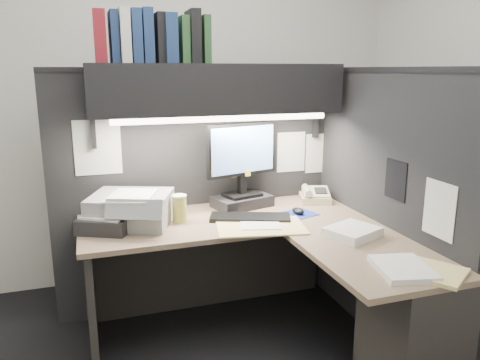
{
  "coord_description": "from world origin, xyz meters",
  "views": [
    {
      "loc": [
        -0.66,
        -2.07,
        1.62
      ],
      "look_at": [
        0.19,
        0.51,
        0.97
      ],
      "focal_mm": 35.0,
      "sensor_mm": 36.0,
      "label": 1
    }
  ],
  "objects_px": {
    "desk": "(311,293)",
    "printer": "(131,209)",
    "notebook_stack": "(106,223)",
    "coffee_cup": "(180,209)",
    "keyboard": "(250,217)",
    "overhead_shelf": "(217,89)",
    "telephone": "(315,196)",
    "monitor": "(242,174)"
  },
  "relations": [
    {
      "from": "keyboard",
      "to": "coffee_cup",
      "type": "height_order",
      "value": "coffee_cup"
    },
    {
      "from": "printer",
      "to": "notebook_stack",
      "type": "xyz_separation_m",
      "value": [
        -0.15,
        -0.08,
        -0.05
      ]
    },
    {
      "from": "telephone",
      "to": "desk",
      "type": "bearing_deg",
      "value": -100.3
    },
    {
      "from": "coffee_cup",
      "to": "keyboard",
      "type": "bearing_deg",
      "value": -11.59
    },
    {
      "from": "desk",
      "to": "coffee_cup",
      "type": "distance_m",
      "value": 0.9
    },
    {
      "from": "keyboard",
      "to": "coffee_cup",
      "type": "xyz_separation_m",
      "value": [
        -0.41,
        0.08,
        0.07
      ]
    },
    {
      "from": "desk",
      "to": "notebook_stack",
      "type": "relative_size",
      "value": 6.08
    },
    {
      "from": "coffee_cup",
      "to": "printer",
      "type": "distance_m",
      "value": 0.28
    },
    {
      "from": "overhead_shelf",
      "to": "coffee_cup",
      "type": "distance_m",
      "value": 0.77
    },
    {
      "from": "desk",
      "to": "monitor",
      "type": "bearing_deg",
      "value": 100.47
    },
    {
      "from": "coffee_cup",
      "to": "printer",
      "type": "relative_size",
      "value": 0.35
    },
    {
      "from": "monitor",
      "to": "telephone",
      "type": "relative_size",
      "value": 2.72
    },
    {
      "from": "telephone",
      "to": "coffee_cup",
      "type": "xyz_separation_m",
      "value": [
        -0.97,
        -0.14,
        0.04
      ]
    },
    {
      "from": "overhead_shelf",
      "to": "monitor",
      "type": "bearing_deg",
      "value": -0.99
    },
    {
      "from": "desk",
      "to": "telephone",
      "type": "height_order",
      "value": "telephone"
    },
    {
      "from": "monitor",
      "to": "printer",
      "type": "relative_size",
      "value": 1.24
    },
    {
      "from": "coffee_cup",
      "to": "monitor",
      "type": "bearing_deg",
      "value": 22.08
    },
    {
      "from": "notebook_stack",
      "to": "monitor",
      "type": "bearing_deg",
      "value": 13.26
    },
    {
      "from": "telephone",
      "to": "notebook_stack",
      "type": "xyz_separation_m",
      "value": [
        -1.39,
        -0.16,
        0.0
      ]
    },
    {
      "from": "overhead_shelf",
      "to": "keyboard",
      "type": "bearing_deg",
      "value": -65.88
    },
    {
      "from": "monitor",
      "to": "keyboard",
      "type": "relative_size",
      "value": 1.15
    },
    {
      "from": "overhead_shelf",
      "to": "telephone",
      "type": "xyz_separation_m",
      "value": [
        0.67,
        -0.05,
        -0.73
      ]
    },
    {
      "from": "desk",
      "to": "notebook_stack",
      "type": "height_order",
      "value": "notebook_stack"
    },
    {
      "from": "telephone",
      "to": "overhead_shelf",
      "type": "bearing_deg",
      "value": -166.45
    },
    {
      "from": "overhead_shelf",
      "to": "notebook_stack",
      "type": "height_order",
      "value": "overhead_shelf"
    },
    {
      "from": "keyboard",
      "to": "printer",
      "type": "distance_m",
      "value": 0.71
    },
    {
      "from": "monitor",
      "to": "printer",
      "type": "xyz_separation_m",
      "value": [
        -0.73,
        -0.12,
        -0.13
      ]
    },
    {
      "from": "desk",
      "to": "printer",
      "type": "distance_m",
      "value": 1.13
    },
    {
      "from": "coffee_cup",
      "to": "printer",
      "type": "bearing_deg",
      "value": 167.54
    },
    {
      "from": "desk",
      "to": "overhead_shelf",
      "type": "height_order",
      "value": "overhead_shelf"
    },
    {
      "from": "monitor",
      "to": "telephone",
      "type": "distance_m",
      "value": 0.54
    },
    {
      "from": "overhead_shelf",
      "to": "desk",
      "type": "bearing_deg",
      "value": -68.21
    },
    {
      "from": "coffee_cup",
      "to": "desk",
      "type": "bearing_deg",
      "value": -43.63
    },
    {
      "from": "desk",
      "to": "printer",
      "type": "height_order",
      "value": "printer"
    },
    {
      "from": "overhead_shelf",
      "to": "notebook_stack",
      "type": "xyz_separation_m",
      "value": [
        -0.71,
        -0.21,
        -0.73
      ]
    },
    {
      "from": "telephone",
      "to": "notebook_stack",
      "type": "distance_m",
      "value": 1.4
    },
    {
      "from": "monitor",
      "to": "overhead_shelf",
      "type": "bearing_deg",
      "value": 163.9
    },
    {
      "from": "monitor",
      "to": "telephone",
      "type": "height_order",
      "value": "monitor"
    },
    {
      "from": "desk",
      "to": "printer",
      "type": "bearing_deg",
      "value": 144.2
    },
    {
      "from": "telephone",
      "to": "monitor",
      "type": "bearing_deg",
      "value": -167.4
    },
    {
      "from": "desk",
      "to": "keyboard",
      "type": "relative_size",
      "value": 3.53
    },
    {
      "from": "monitor",
      "to": "notebook_stack",
      "type": "xyz_separation_m",
      "value": [
        -0.88,
        -0.21,
        -0.18
      ]
    }
  ]
}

